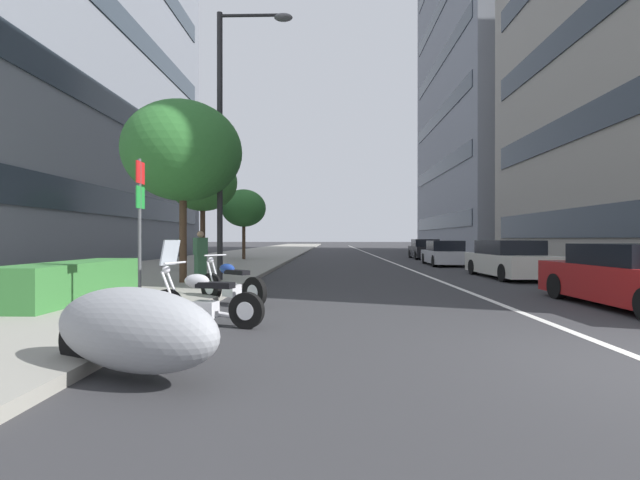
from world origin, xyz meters
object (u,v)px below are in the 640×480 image
(car_approaching_light, at_px, (634,278))
(parking_sign_by_curb, at_px, (140,216))
(motorcycle_under_tarp, at_px, (133,329))
(motorcycle_second_in_row, at_px, (203,301))
(street_tree_near_plaza_corner, at_px, (183,152))
(pedestrian_on_plaza, at_px, (200,255))
(car_following_behind, at_px, (425,250))
(street_tree_by_lamp_post, at_px, (244,208))
(motorcycle_by_sign_pole, at_px, (231,285))
(street_lamp_with_banners, at_px, (230,121))
(car_lead_in_lane, at_px, (444,254))
(car_mid_block_traffic, at_px, (509,260))
(street_tree_far_plaza, at_px, (203,182))

(car_approaching_light, relative_size, parking_sign_by_curb, 1.68)
(motorcycle_under_tarp, xyz_separation_m, motorcycle_second_in_row, (2.83, 0.08, -0.10))
(parking_sign_by_curb, relative_size, street_tree_near_plaza_corner, 0.50)
(street_tree_near_plaza_corner, xyz_separation_m, pedestrian_on_plaza, (0.99, -0.24, -3.19))
(motorcycle_second_in_row, relative_size, car_following_behind, 0.45)
(motorcycle_second_in_row, height_order, car_approaching_light, motorcycle_second_in_row)
(street_tree_near_plaza_corner, bearing_deg, car_following_behind, -30.77)
(motorcycle_second_in_row, relative_size, car_approaching_light, 0.45)
(motorcycle_under_tarp, distance_m, car_approaching_light, 9.79)
(car_following_behind, bearing_deg, street_tree_near_plaza_corner, 151.47)
(street_tree_by_lamp_post, xyz_separation_m, pedestrian_on_plaza, (-14.27, -1.44, -2.53))
(car_approaching_light, bearing_deg, car_following_behind, -2.53)
(parking_sign_by_curb, distance_m, street_tree_near_plaza_corner, 5.89)
(car_approaching_light, distance_m, street_tree_by_lamp_post, 22.76)
(motorcycle_by_sign_pole, height_order, pedestrian_on_plaza, pedestrian_on_plaza)
(car_following_behind, xyz_separation_m, street_lamp_with_banners, (-18.35, 10.22, 4.62))
(motorcycle_by_sign_pole, height_order, street_tree_near_plaza_corner, street_tree_near_plaza_corner)
(street_tree_by_lamp_post, bearing_deg, motorcycle_under_tarp, -171.37)
(parking_sign_by_curb, xyz_separation_m, street_tree_near_plaza_corner, (5.35, 1.04, 2.25))
(car_approaching_light, bearing_deg, street_tree_near_plaza_corner, 69.63)
(car_approaching_light, distance_m, car_lead_in_lane, 15.06)
(parking_sign_by_curb, bearing_deg, pedestrian_on_plaza, 7.21)
(street_tree_near_plaza_corner, bearing_deg, parking_sign_by_curb, -169.01)
(motorcycle_by_sign_pole, distance_m, car_mid_block_traffic, 11.29)
(car_following_behind, xyz_separation_m, street_tree_near_plaza_corner, (-19.24, 11.45, 3.46))
(motorcycle_second_in_row, bearing_deg, car_mid_block_traffic, -118.72)
(motorcycle_by_sign_pole, bearing_deg, parking_sign_by_curb, 96.91)
(motorcycle_second_in_row, relative_size, street_tree_far_plaza, 0.41)
(street_tree_far_plaza, bearing_deg, street_tree_by_lamp_post, 0.58)
(car_lead_in_lane, bearing_deg, street_tree_far_plaza, 116.78)
(parking_sign_by_curb, distance_m, street_lamp_with_banners, 7.11)
(motorcycle_under_tarp, xyz_separation_m, car_following_behind, (27.91, -9.02, 0.15))
(car_mid_block_traffic, distance_m, car_lead_in_lane, 7.80)
(car_following_behind, relative_size, street_tree_near_plaza_corner, 0.84)
(street_lamp_with_banners, bearing_deg, car_following_behind, -29.11)
(parking_sign_by_curb, bearing_deg, car_approaching_light, -81.07)
(parking_sign_by_curb, bearing_deg, street_tree_by_lamp_post, 6.20)
(motorcycle_by_sign_pole, relative_size, street_tree_near_plaza_corner, 0.33)
(street_tree_by_lamp_post, bearing_deg, car_approaching_light, -147.52)
(car_lead_in_lane, height_order, street_tree_far_plaza, street_tree_far_plaza)
(car_approaching_light, relative_size, street_tree_far_plaza, 0.92)
(parking_sign_by_curb, height_order, street_tree_far_plaza, street_tree_far_plaza)
(motorcycle_under_tarp, xyz_separation_m, parking_sign_by_curb, (3.32, 1.39, 1.36))
(motorcycle_under_tarp, bearing_deg, car_approaching_light, -125.24)
(car_lead_in_lane, xyz_separation_m, parking_sign_by_curb, (-16.61, 9.79, 1.26))
(motorcycle_second_in_row, bearing_deg, motorcycle_by_sign_pole, -72.95)
(motorcycle_second_in_row, relative_size, pedestrian_on_plaza, 1.31)
(motorcycle_under_tarp, height_order, motorcycle_by_sign_pole, motorcycle_by_sign_pole)
(parking_sign_by_curb, xyz_separation_m, street_tree_far_plaza, (11.12, 2.14, 2.06))
(car_approaching_light, bearing_deg, motorcycle_second_in_row, 102.21)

